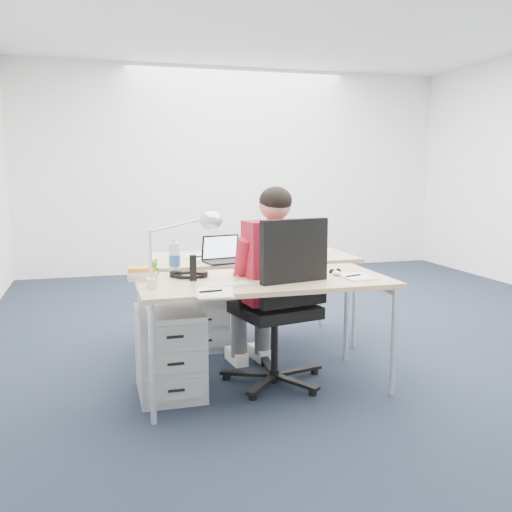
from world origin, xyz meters
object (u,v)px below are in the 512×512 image
Objects in this scene: office_chair at (277,338)px; computer_mouse at (337,273)px; drawer_pedestal_near at (170,352)px; water_bottle at (175,256)px; drawer_pedestal_far at (199,313)px; wireless_keyboard at (228,285)px; silver_laptop at (281,247)px; dark_laptop at (225,249)px; sunglasses at (335,272)px; book_stack at (142,273)px; far_cup at (305,246)px; can_koozie at (266,270)px; seated_person at (266,282)px; desk_far at (252,261)px; bear_figurine at (154,269)px; desk_lamp at (174,248)px; headphones at (189,274)px; cordless_phone at (193,268)px; desk_near at (263,286)px.

computer_mouse is (0.39, -0.06, 0.43)m from office_chair.
drawer_pedestal_near is 0.63m from water_bottle.
wireless_keyboard reaches higher than drawer_pedestal_far.
dark_laptop is (-0.32, 0.36, -0.05)m from silver_laptop.
book_stack is at bearing 168.85° from sunglasses.
drawer_pedestal_far is at bearing -175.33° from far_cup.
can_koozie is at bearing 179.72° from sunglasses.
office_chair is at bearing 169.34° from computer_mouse.
seated_person is 15.43× the size of computer_mouse.
office_chair reaches higher than far_cup.
water_bottle is 2.81× the size of far_cup.
desk_far is 0.96m from sunglasses.
computer_mouse is 1.19m from bear_figurine.
office_chair reaches higher than water_bottle.
silver_laptop is 0.67× the size of desk_lamp.
water_bottle reaches higher than drawer_pedestal_far.
office_chair reaches higher than headphones.
dark_laptop is (0.18, 0.84, 0.10)m from wireless_keyboard.
bear_figurine reaches higher than can_koozie.
desk_far is at bearing 42.21° from water_bottle.
bear_figurine reaches higher than book_stack.
cordless_phone is 0.25m from desk_lamp.
sunglasses is at bearing -27.78° from seated_person.
can_koozie reaches higher than desk_near.
drawer_pedestal_far is 1.78× the size of silver_laptop.
desk_far reaches higher than drawer_pedestal_near.
drawer_pedestal_far is at bearing 68.56° from bear_figurine.
silver_laptop is 0.75m from water_bottle.
desk_far reaches higher than drawer_pedestal_far.
computer_mouse is at bearing -3.67° from desk_near.
silver_laptop is at bearing 127.52° from computer_mouse.
office_chair reaches higher than wireless_keyboard.
bear_figurine is at bearing 169.62° from computer_mouse.
cordless_phone is at bearing -170.96° from seated_person.
desk_lamp is at bearing -162.95° from seated_person.
computer_mouse is 0.29× the size of dark_laptop.
bear_figurine is (-1.17, 0.19, 0.05)m from computer_mouse.
book_stack is (-0.48, 0.34, 0.03)m from wireless_keyboard.
drawer_pedestal_far is 5.19× the size of can_koozie.
seated_person is 2.80× the size of desk_lamp.
book_stack is 0.38× the size of desk_lamp.
dark_laptop reaches higher than far_cup.
computer_mouse is 0.33× the size of headphones.
cordless_phone reaches higher than headphones.
headphones is at bearing 166.21° from computer_mouse.
can_koozie is at bearing -5.40° from drawer_pedestal_near.
far_cup is at bearing 52.53° from cordless_phone.
can_koozie is (-0.09, -0.03, 0.47)m from office_chair.
silver_laptop reaches higher than far_cup.
book_stack reaches higher than wireless_keyboard.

